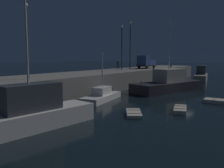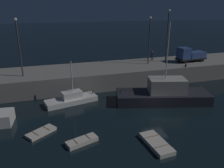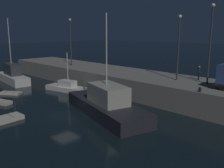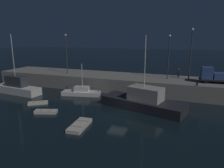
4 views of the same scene
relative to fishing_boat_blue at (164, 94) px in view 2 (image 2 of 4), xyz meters
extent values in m
plane|color=black|center=(-2.86, -3.50, -1.18)|extent=(320.00, 320.00, 0.00)
cube|color=gray|center=(-2.86, 10.15, 0.22)|extent=(63.06, 8.58, 2.79)
cube|color=#232328|center=(-0.13, 0.03, -0.47)|extent=(13.22, 7.11, 1.42)
cube|color=#ADA899|center=(0.34, -0.09, 1.23)|extent=(5.41, 3.90, 1.97)
cylinder|color=silver|center=(0.06, -0.02, 5.90)|extent=(0.14, 0.14, 7.37)
cylinder|color=#262626|center=(-5.73, 1.54, 0.49)|extent=(0.10, 0.10, 0.50)
cube|color=silver|center=(-12.28, 3.32, -0.82)|extent=(7.33, 3.70, 0.71)
cube|color=silver|center=(-12.15, 3.35, 0.00)|extent=(2.93, 1.99, 0.94)
cylinder|color=silver|center=(-12.03, 3.37, 2.57)|extent=(0.14, 0.14, 4.20)
cylinder|color=#262626|center=(-9.13, 4.01, -0.22)|extent=(0.10, 0.10, 0.50)
cube|color=beige|center=(-16.31, -3.66, -1.02)|extent=(3.24, 2.80, 0.32)
cube|color=olive|center=(-15.76, -3.28, -0.84)|extent=(0.73, 1.01, 0.04)
cube|color=olive|center=(-16.86, -4.04, -0.84)|extent=(0.73, 1.01, 0.04)
cube|color=beige|center=(-5.73, -9.02, -0.96)|extent=(2.00, 4.08, 0.43)
cube|color=olive|center=(-5.65, -9.89, -0.73)|extent=(1.51, 0.21, 0.04)
cube|color=olive|center=(-5.80, -8.15, -0.73)|extent=(1.51, 0.21, 0.04)
cube|color=beige|center=(-12.50, -6.59, -0.96)|extent=(3.29, 2.05, 0.42)
cube|color=olive|center=(-11.85, -6.38, -0.73)|extent=(0.40, 0.99, 0.04)
cube|color=olive|center=(-13.14, -6.80, -0.73)|extent=(0.40, 0.99, 0.04)
cylinder|color=#38383D|center=(-18.55, 8.76, 5.57)|extent=(0.20, 0.20, 7.90)
sphere|color=#F9EFCC|center=(-18.55, 8.76, 9.70)|extent=(0.44, 0.44, 0.44)
cylinder|color=#38383D|center=(2.38, 10.21, 5.48)|extent=(0.20, 0.20, 7.72)
sphere|color=#F9EFCC|center=(2.38, 10.21, 9.52)|extent=(0.44, 0.44, 0.44)
cylinder|color=#38383D|center=(6.17, 10.76, 6.03)|extent=(0.20, 0.20, 8.83)
sphere|color=#F9EFCC|center=(6.17, 10.76, 10.62)|extent=(0.44, 0.44, 0.44)
cylinder|color=black|center=(8.95, 8.46, 2.07)|extent=(0.92, 0.33, 0.90)
cylinder|color=black|center=(8.85, 10.19, 2.07)|extent=(0.92, 0.33, 0.90)
cylinder|color=black|center=(12.58, 8.68, 2.07)|extent=(0.92, 0.33, 0.90)
cylinder|color=black|center=(12.47, 10.41, 2.07)|extent=(0.92, 0.33, 0.90)
cube|color=black|center=(10.71, 9.43, 2.19)|extent=(5.78, 2.40, 0.25)
cube|color=#334C84|center=(9.01, 9.33, 3.31)|extent=(1.94, 2.17, 1.98)
cube|color=#334C84|center=(11.73, 9.49, 2.85)|extent=(3.41, 2.26, 1.07)
cylinder|color=black|center=(4.18, 12.53, 2.04)|extent=(0.14, 0.14, 0.85)
cylinder|color=black|center=(4.35, 12.24, 2.04)|extent=(0.14, 0.14, 0.85)
cylinder|color=#1E2333|center=(4.27, 12.39, 2.82)|extent=(0.45, 0.45, 0.70)
sphere|color=beige|center=(4.27, 12.39, 3.29)|extent=(0.21, 0.21, 0.21)
cylinder|color=black|center=(7.49, 6.25, 1.85)|extent=(0.28, 0.28, 0.46)
camera|label=1|loc=(-34.80, -14.71, 4.17)|focal=38.66mm
camera|label=2|loc=(-15.13, -25.38, 11.57)|focal=35.98mm
camera|label=3|loc=(19.09, -18.03, 7.84)|focal=40.32mm
camera|label=4|loc=(5.75, -28.90, 9.34)|focal=32.79mm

